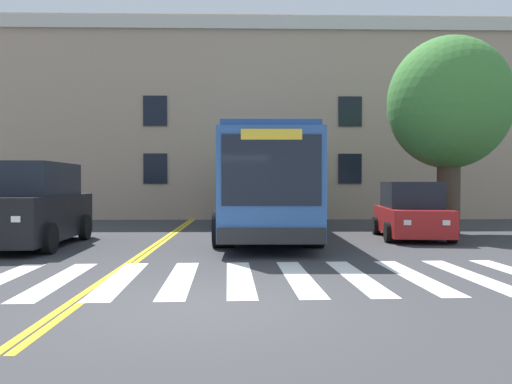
{
  "coord_description": "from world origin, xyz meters",
  "views": [
    {
      "loc": [
        0.6,
        -7.0,
        1.74
      ],
      "look_at": [
        0.97,
        8.7,
        1.44
      ],
      "focal_mm": 35.0,
      "sensor_mm": 36.0,
      "label": 1
    }
  ],
  "objects_px": {
    "city_bus": "(265,183)",
    "car_red_far_lane": "(411,212)",
    "car_black_near_lane": "(33,207)",
    "street_tree_curbside_large": "(449,105)",
    "car_teal_behind_bus": "(263,195)"
  },
  "relations": [
    {
      "from": "street_tree_curbside_large",
      "to": "city_bus",
      "type": "bearing_deg",
      "value": 179.68
    },
    {
      "from": "city_bus",
      "to": "car_red_far_lane",
      "type": "distance_m",
      "value": 4.79
    },
    {
      "from": "car_teal_behind_bus",
      "to": "car_red_far_lane",
      "type": "bearing_deg",
      "value": -68.46
    },
    {
      "from": "car_red_far_lane",
      "to": "street_tree_curbside_large",
      "type": "height_order",
      "value": "street_tree_curbside_large"
    },
    {
      "from": "city_bus",
      "to": "car_black_near_lane",
      "type": "bearing_deg",
      "value": -154.95
    },
    {
      "from": "city_bus",
      "to": "street_tree_curbside_large",
      "type": "distance_m",
      "value": 6.74
    },
    {
      "from": "city_bus",
      "to": "street_tree_curbside_large",
      "type": "height_order",
      "value": "street_tree_curbside_large"
    },
    {
      "from": "city_bus",
      "to": "car_teal_behind_bus",
      "type": "height_order",
      "value": "city_bus"
    },
    {
      "from": "car_black_near_lane",
      "to": "car_red_far_lane",
      "type": "distance_m",
      "value": 11.09
    },
    {
      "from": "city_bus",
      "to": "car_teal_behind_bus",
      "type": "xyz_separation_m",
      "value": [
        0.29,
        9.41,
        -0.64
      ]
    },
    {
      "from": "car_black_near_lane",
      "to": "car_red_far_lane",
      "type": "height_order",
      "value": "car_black_near_lane"
    },
    {
      "from": "car_black_near_lane",
      "to": "car_red_far_lane",
      "type": "xyz_separation_m",
      "value": [
        10.95,
        1.7,
        -0.28
      ]
    },
    {
      "from": "city_bus",
      "to": "car_black_near_lane",
      "type": "height_order",
      "value": "city_bus"
    },
    {
      "from": "city_bus",
      "to": "car_black_near_lane",
      "type": "distance_m",
      "value": 7.14
    },
    {
      "from": "car_black_near_lane",
      "to": "car_teal_behind_bus",
      "type": "xyz_separation_m",
      "value": [
        6.72,
        12.42,
        0.01
      ]
    }
  ]
}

